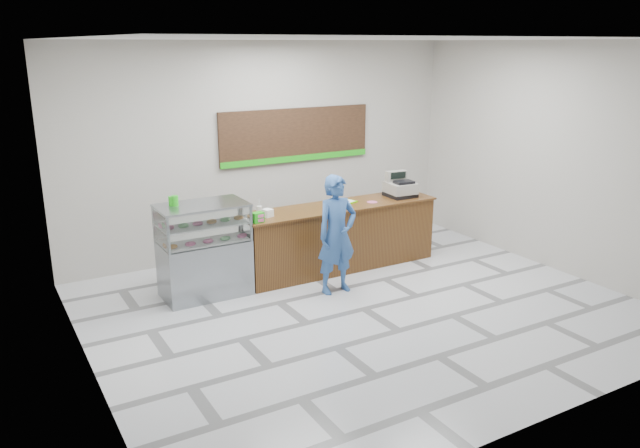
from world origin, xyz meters
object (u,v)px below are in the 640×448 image
display_case (204,250)px  customer (337,235)px  sales_counter (339,237)px  cash_register (400,187)px  serving_tray (346,202)px

display_case → customer: size_ratio=0.78×
sales_counter → cash_register: 1.34m
sales_counter → serving_tray: 0.56m
serving_tray → customer: (-0.71, -0.90, -0.19)m
cash_register → sales_counter: bearing=-175.1°
customer → display_case: bearing=152.5°
display_case → customer: customer is taller
display_case → cash_register: 3.42m
customer → serving_tray: bearing=50.0°
serving_tray → customer: bearing=-146.1°
sales_counter → serving_tray: size_ratio=8.32×
serving_tray → customer: customer is taller
sales_counter → cash_register: (1.16, -0.01, 0.67)m
serving_tray → sales_counter: bearing=-171.3°
cash_register → serving_tray: (-0.99, 0.09, -0.14)m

